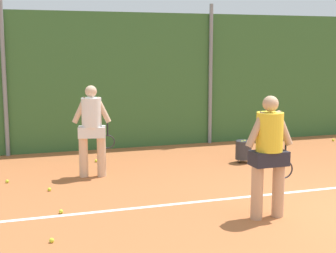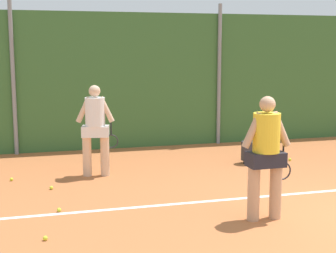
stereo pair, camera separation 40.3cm
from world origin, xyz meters
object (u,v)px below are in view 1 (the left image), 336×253
(tennis_ball_4, at_px, (96,161))
(tennis_ball_5, at_px, (61,211))
(player_foreground_near, at_px, (269,150))
(player_midcourt, at_px, (92,126))
(ball_hopper, at_px, (243,150))
(tennis_ball_7, at_px, (7,181))
(tennis_ball_8, at_px, (283,158))
(tennis_ball_2, at_px, (333,140))
(tennis_ball_1, at_px, (49,189))
(tennis_ball_3, at_px, (52,240))

(tennis_ball_4, relative_size, tennis_ball_5, 1.00)
(player_foreground_near, bearing_deg, player_midcourt, 122.56)
(ball_hopper, relative_size, tennis_ball_7, 7.78)
(tennis_ball_8, bearing_deg, tennis_ball_2, 32.09)
(player_foreground_near, relative_size, player_midcourt, 1.02)
(tennis_ball_1, bearing_deg, tennis_ball_4, 59.31)
(player_midcourt, distance_m, tennis_ball_1, 1.57)
(tennis_ball_2, relative_size, tennis_ball_8, 1.00)
(tennis_ball_5, bearing_deg, tennis_ball_8, 23.01)
(tennis_ball_8, bearing_deg, tennis_ball_1, -170.06)
(tennis_ball_2, bearing_deg, player_midcourt, -166.07)
(tennis_ball_1, distance_m, tennis_ball_3, 2.47)
(tennis_ball_1, height_order, tennis_ball_2, same)
(player_midcourt, relative_size, tennis_ball_4, 27.83)
(tennis_ball_7, bearing_deg, player_midcourt, -0.55)
(ball_hopper, xyz_separation_m, tennis_ball_2, (3.53, 1.56, -0.26))
(tennis_ball_2, height_order, tennis_ball_7, same)
(ball_hopper, relative_size, tennis_ball_5, 7.78)
(tennis_ball_1, xyz_separation_m, tennis_ball_7, (-0.73, 0.81, 0.00))
(player_midcourt, distance_m, tennis_ball_2, 7.24)
(player_midcourt, xyz_separation_m, tennis_ball_8, (4.44, 0.15, -1.00))
(tennis_ball_8, bearing_deg, player_foreground_near, -124.16)
(ball_hopper, bearing_deg, tennis_ball_3, -142.85)
(player_midcourt, distance_m, tennis_ball_7, 1.93)
(tennis_ball_5, xyz_separation_m, tennis_ball_7, (-0.80, 2.12, 0.00))
(player_foreground_near, xyz_separation_m, tennis_ball_8, (2.31, 3.40, -1.02))
(tennis_ball_5, bearing_deg, ball_hopper, 27.93)
(tennis_ball_8, bearing_deg, tennis_ball_4, 165.54)
(player_midcourt, height_order, tennis_ball_1, player_midcourt)
(tennis_ball_3, bearing_deg, tennis_ball_5, 78.25)
(tennis_ball_2, bearing_deg, tennis_ball_4, -175.71)
(tennis_ball_8, bearing_deg, ball_hopper, 178.77)
(ball_hopper, distance_m, tennis_ball_2, 3.87)
(player_foreground_near, xyz_separation_m, tennis_ball_7, (-3.79, 3.27, -1.02))
(ball_hopper, bearing_deg, tennis_ball_8, -1.23)
(tennis_ball_2, height_order, tennis_ball_8, same)
(player_midcourt, bearing_deg, player_foreground_near, -45.07)
(player_midcourt, relative_size, tennis_ball_7, 27.83)
(player_midcourt, distance_m, ball_hopper, 3.51)
(tennis_ball_3, xyz_separation_m, tennis_ball_4, (1.36, 4.48, 0.00))
(ball_hopper, xyz_separation_m, tennis_ball_5, (-4.28, -2.27, -0.26))
(tennis_ball_2, distance_m, tennis_ball_5, 8.70)
(tennis_ball_4, height_order, tennis_ball_7, same)
(tennis_ball_1, height_order, tennis_ball_3, same)
(ball_hopper, xyz_separation_m, tennis_ball_8, (1.01, -0.02, -0.26))
(player_foreground_near, height_order, tennis_ball_4, player_foreground_near)
(tennis_ball_3, bearing_deg, tennis_ball_2, 31.76)
(player_midcourt, bearing_deg, ball_hopper, 14.53)
(player_foreground_near, bearing_deg, ball_hopper, 68.57)
(tennis_ball_1, xyz_separation_m, tennis_ball_3, (-0.17, -2.47, 0.00))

